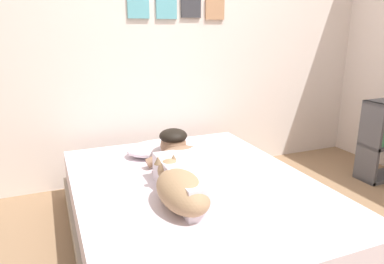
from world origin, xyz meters
name	(u,v)px	position (x,y,z in m)	size (l,w,h in m)	color
ground_plane	(253,245)	(0.00, 0.00, 0.00)	(12.03, 12.03, 0.00)	#8C6B4C
back_wall	(176,42)	(0.00, 1.44, 1.25)	(4.02, 0.12, 2.50)	silver
bed	(195,212)	(-0.32, 0.22, 0.20)	(1.54, 1.98, 0.41)	gray
pillow	(160,148)	(-0.38, 0.81, 0.47)	(0.52, 0.32, 0.11)	silver
person_lying	(193,168)	(-0.35, 0.21, 0.52)	(0.43, 0.92, 0.27)	silver
dog	(181,188)	(-0.52, -0.03, 0.52)	(0.26, 0.57, 0.21)	#9E7A56
coffee_cup	(182,152)	(-0.23, 0.71, 0.45)	(0.12, 0.09, 0.07)	#D84C47
cell_phone	(222,169)	(-0.06, 0.34, 0.42)	(0.07, 0.14, 0.01)	black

